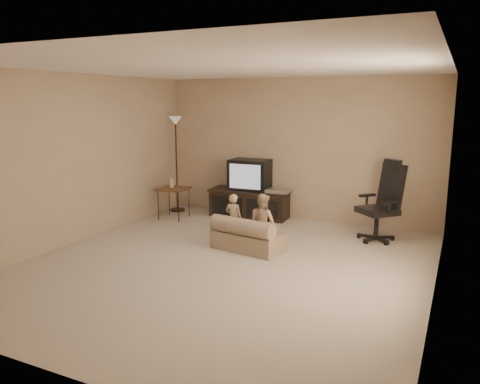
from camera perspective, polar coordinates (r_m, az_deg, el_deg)
The scene contains 9 objects.
floor at distance 6.15m, azimuth -1.80°, elevation -8.92°, with size 5.50×5.50×0.00m, color #B1A68C.
room_shell at distance 5.81m, azimuth -1.89°, elevation 5.30°, with size 5.50×5.50×5.50m.
tv_stand at distance 8.53m, azimuth 1.23°, elevation -0.15°, with size 1.51×0.62×1.06m.
office_chair at distance 7.40m, azimuth 16.87°, elevation -2.34°, with size 0.81×0.81×1.24m.
side_table at distance 8.49m, azimuth -8.15°, elevation 0.40°, with size 0.55×0.55×0.76m.
floor_lamp at distance 8.95m, azimuth -7.82°, elevation 5.99°, with size 0.28×0.28×1.81m.
child_sofa at distance 6.69m, azimuth 0.85°, elevation -5.47°, with size 1.08×0.72×0.49m.
toddler_left at distance 6.94m, azimuth -0.77°, elevation -3.30°, with size 0.28×0.20×0.76m, color tan.
toddler_right at distance 6.65m, azimuth 2.78°, elevation -3.68°, with size 0.40×0.22×0.82m, color tan.
Camera 1 is at (2.67, -5.13, 2.11)m, focal length 35.00 mm.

